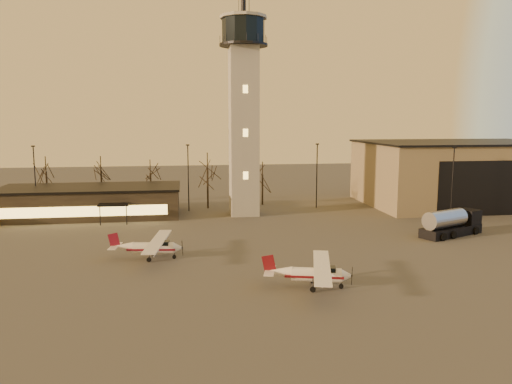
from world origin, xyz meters
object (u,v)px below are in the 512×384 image
Objects in this scene: cessna_front at (318,277)px; fuel_truck at (451,225)px; control_tower at (244,102)px; cessna_rear at (155,250)px; hangar at (459,173)px; terminal at (91,201)px.

cessna_front is 1.11× the size of fuel_truck.
cessna_rear is at bearing -118.04° from control_tower.
hangar is (36.00, 3.98, -11.17)m from control_tower.
cessna_rear is 35.14m from fuel_truck.
control_tower is 37.90m from hangar.
hangar is 1.20× the size of terminal.
control_tower is 32.24m from fuel_truck.
cessna_rear is (-13.86, 10.80, -0.01)m from cessna_front.
control_tower is at bearing 108.26° from cessna_front.
fuel_truck is (20.90, 16.00, 0.34)m from cessna_front.
control_tower is 3.29× the size of cessna_front.
terminal is 48.80m from fuel_truck.
terminal is at bearing 174.85° from control_tower.
cessna_front is 1.00× the size of cessna_rear.
control_tower reaches higher than terminal.
terminal is at bearing 133.38° from fuel_truck.
control_tower is 1.28× the size of terminal.
cessna_rear is (-47.72, -25.98, -4.23)m from hangar.
control_tower is at bearing -173.69° from hangar.
fuel_truck is (45.03, -18.79, -0.88)m from terminal.
cessna_rear is at bearing 156.59° from cessna_front.
control_tower reaches higher than fuel_truck.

